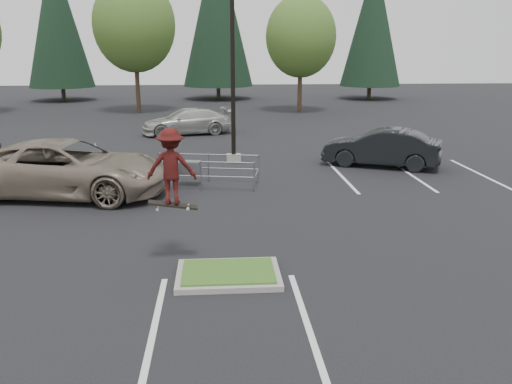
{
  "coord_description": "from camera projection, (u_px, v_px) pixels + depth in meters",
  "views": [
    {
      "loc": [
        -0.18,
        -10.69,
        4.77
      ],
      "look_at": [
        0.7,
        1.5,
        1.47
      ],
      "focal_mm": 38.0,
      "sensor_mm": 36.0,
      "label": 1
    }
  ],
  "objects": [
    {
      "name": "ground",
      "position": [
        228.0,
        277.0,
        11.55
      ],
      "size": [
        120.0,
        120.0,
        0.0
      ],
      "primitive_type": "plane",
      "color": "black",
      "rests_on": "ground"
    },
    {
      "name": "grass_median",
      "position": [
        228.0,
        274.0,
        11.53
      ],
      "size": [
        2.2,
        1.6,
        0.16
      ],
      "color": "gray",
      "rests_on": "ground"
    },
    {
      "name": "stall_lines",
      "position": [
        182.0,
        201.0,
        17.26
      ],
      "size": [
        22.62,
        17.6,
        0.01
      ],
      "color": "silver",
      "rests_on": "ground"
    },
    {
      "name": "light_pole",
      "position": [
        233.0,
        51.0,
        21.95
      ],
      "size": [
        0.7,
        0.6,
        10.12
      ],
      "color": "gray",
      "rests_on": "ground"
    },
    {
      "name": "decid_b",
      "position": [
        134.0,
        28.0,
        38.96
      ],
      "size": [
        5.89,
        5.89,
        9.64
      ],
      "color": "#38281C",
      "rests_on": "ground"
    },
    {
      "name": "decid_c",
      "position": [
        301.0,
        39.0,
        39.32
      ],
      "size": [
        5.12,
        5.12,
        8.38
      ],
      "color": "#38281C",
      "rests_on": "ground"
    },
    {
      "name": "conif_a",
      "position": [
        57.0,
        18.0,
        47.24
      ],
      "size": [
        5.72,
        5.72,
        13.0
      ],
      "color": "#38281C",
      "rests_on": "ground"
    },
    {
      "name": "conif_b",
      "position": [
        217.0,
        11.0,
        48.5
      ],
      "size": [
        6.38,
        6.38,
        14.5
      ],
      "color": "#38281C",
      "rests_on": "ground"
    },
    {
      "name": "conif_c",
      "position": [
        373.0,
        22.0,
        48.77
      ],
      "size": [
        5.5,
        5.5,
        12.5
      ],
      "color": "#38281C",
      "rests_on": "ground"
    },
    {
      "name": "cart_corral",
      "position": [
        193.0,
        167.0,
        18.99
      ],
      "size": [
        3.86,
        1.95,
        1.04
      ],
      "rotation": [
        0.0,
        0.0,
        -0.18
      ],
      "color": "gray",
      "rests_on": "ground"
    },
    {
      "name": "skateboarder",
      "position": [
        171.0,
        167.0,
        11.85
      ],
      "size": [
        1.11,
        0.67,
        1.84
      ],
      "rotation": [
        0.0,
        0.0,
        3.09
      ],
      "color": "black",
      "rests_on": "ground"
    },
    {
      "name": "car_l_tan",
      "position": [
        66.0,
        168.0,
        17.7
      ],
      "size": [
        7.03,
        4.17,
        1.83
      ],
      "primitive_type": "imported",
      "rotation": [
        0.0,
        0.0,
        1.39
      ],
      "color": "gray",
      "rests_on": "ground"
    },
    {
      "name": "car_r_charc",
      "position": [
        382.0,
        148.0,
        22.06
      ],
      "size": [
        4.94,
        3.41,
        1.54
      ],
      "primitive_type": "imported",
      "rotation": [
        0.0,
        0.0,
        4.29
      ],
      "color": "black",
      "rests_on": "ground"
    },
    {
      "name": "car_far_silver",
      "position": [
        188.0,
        121.0,
        30.13
      ],
      "size": [
        5.26,
        3.06,
        1.43
      ],
      "primitive_type": "imported",
      "rotation": [
        0.0,
        0.0,
        4.94
      ],
      "color": "#B5B5AF",
      "rests_on": "ground"
    }
  ]
}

